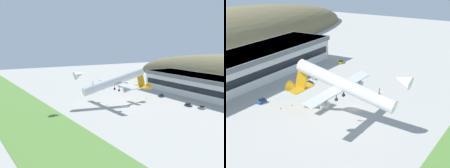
{
  "view_description": "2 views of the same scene",
  "coord_description": "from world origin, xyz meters",
  "views": [
    {
      "loc": [
        128.68,
        -79.61,
        35.43
      ],
      "look_at": [
        -10.82,
        -1.47,
        10.2
      ],
      "focal_mm": 50.0,
      "sensor_mm": 36.0,
      "label": 1
    },
    {
      "loc": [
        -106.65,
        -56.09,
        50.41
      ],
      "look_at": [
        -8.66,
        1.36,
        11.58
      ],
      "focal_mm": 60.0,
      "sensor_mm": 36.0,
      "label": 2
    }
  ],
  "objects": [
    {
      "name": "fuel_truck",
      "position": [
        -54.17,
        32.02,
        1.53
      ],
      "size": [
        6.97,
        2.64,
        3.2
      ],
      "color": "#264C99",
      "rests_on": "ground_plane"
    },
    {
      "name": "ground_plane",
      "position": [
        0.0,
        0.0,
        0.0
      ],
      "size": [
        408.52,
        408.52,
        0.0
      ],
      "primitive_type": "plane",
      "color": "#ADAAA3"
    },
    {
      "name": "grass_strip_foreground",
      "position": [
        0.0,
        -47.68,
        0.04
      ],
      "size": [
        367.67,
        30.71,
        0.08
      ],
      "primitive_type": "cube",
      "color": "#568438",
      "rests_on": "ground_plane"
    },
    {
      "name": "service_car_1",
      "position": [
        21.45,
        30.39,
        0.61
      ],
      "size": [
        3.82,
        1.96,
        1.48
      ],
      "color": "#999EA3",
      "rests_on": "ground_plane"
    },
    {
      "name": "traffic_cone_0",
      "position": [
        -12.8,
        22.16,
        0.28
      ],
      "size": [
        0.52,
        0.52,
        0.58
      ],
      "color": "orange",
      "rests_on": "ground_plane"
    },
    {
      "name": "service_car_0",
      "position": [
        -11.67,
        31.69,
        0.65
      ],
      "size": [
        3.87,
        1.69,
        1.57
      ],
      "color": "#264C99",
      "rests_on": "ground_plane"
    },
    {
      "name": "traffic_cone_1",
      "position": [
        -8.39,
        20.6,
        0.28
      ],
      "size": [
        0.52,
        0.52,
        0.58
      ],
      "color": "orange",
      "rests_on": "ground_plane"
    },
    {
      "name": "cargo_airplane",
      "position": [
        -9.04,
        -0.31,
        11.51
      ],
      "size": [
        36.62,
        45.02,
        14.75
      ],
      "color": "white"
    },
    {
      "name": "terminal_building",
      "position": [
        4.86,
        54.88,
        6.72
      ],
      "size": [
        99.35,
        22.94,
        11.87
      ],
      "color": "white",
      "rests_on": "ground_plane"
    },
    {
      "name": "service_car_2",
      "position": [
        13.83,
        28.77,
        0.61
      ],
      "size": [
        4.25,
        2.13,
        1.48
      ],
      "color": "#333338",
      "rests_on": "ground_plane"
    }
  ]
}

